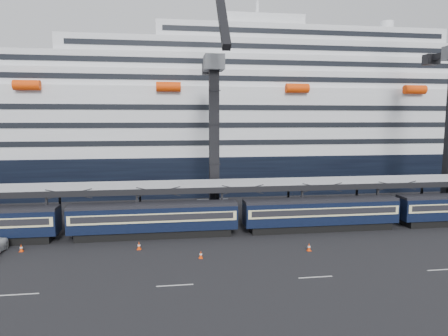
{
  "coord_description": "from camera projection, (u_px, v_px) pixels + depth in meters",
  "views": [
    {
      "loc": [
        -26.47,
        -35.38,
        13.46
      ],
      "look_at": [
        -19.93,
        10.0,
        7.87
      ],
      "focal_mm": 32.0,
      "sensor_mm": 36.0,
      "label": 1
    }
  ],
  "objects": [
    {
      "name": "traffic_cone_a",
      "position": [
        21.0,
        248.0,
        40.81
      ],
      "size": [
        0.4,
        0.4,
        0.8
      ],
      "color": "#F84007",
      "rests_on": "ground"
    },
    {
      "name": "cruise_ship",
      "position": [
        288.0,
        125.0,
        83.68
      ],
      "size": [
        214.09,
        28.84,
        34.0
      ],
      "color": "black",
      "rests_on": "ground"
    },
    {
      "name": "canopy",
      "position": [
        367.0,
        181.0,
        53.26
      ],
      "size": [
        130.0,
        6.25,
        5.53
      ],
      "color": "#A2A4AA",
      "rests_on": "ground"
    },
    {
      "name": "train",
      "position": [
        347.0,
        212.0,
        49.04
      ],
      "size": [
        133.05,
        3.0,
        4.05
      ],
      "color": "black",
      "rests_on": "ground"
    },
    {
      "name": "ground",
      "position": [
        434.0,
        254.0,
        40.14
      ],
      "size": [
        260.0,
        260.0,
        0.0
      ],
      "primitive_type": "plane",
      "color": "black",
      "rests_on": "ground"
    },
    {
      "name": "traffic_cone_b",
      "position": [
        139.0,
        246.0,
        41.48
      ],
      "size": [
        0.42,
        0.42,
        0.84
      ],
      "color": "#F84007",
      "rests_on": "ground"
    },
    {
      "name": "traffic_cone_c",
      "position": [
        201.0,
        255.0,
        38.86
      ],
      "size": [
        0.38,
        0.38,
        0.75
      ],
      "color": "#F84007",
      "rests_on": "ground"
    },
    {
      "name": "traffic_cone_d",
      "position": [
        309.0,
        247.0,
        41.07
      ],
      "size": [
        0.41,
        0.41,
        0.82
      ],
      "color": "#F84007",
      "rests_on": "ground"
    },
    {
      "name": "crane_dark_near",
      "position": [
        214.0,
        131.0,
        54.13
      ],
      "size": [
        4.5,
        17.75,
        35.08
      ],
      "color": "#4C5054",
      "rests_on": "ground"
    }
  ]
}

